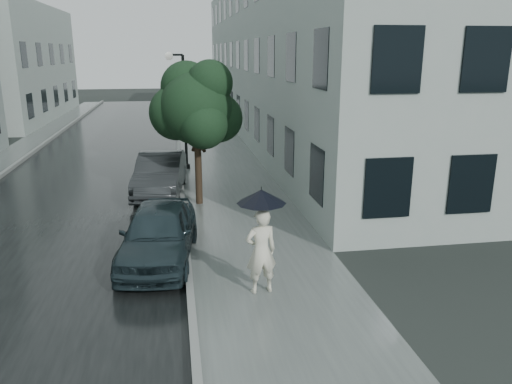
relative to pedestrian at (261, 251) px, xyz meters
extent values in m
plane|color=black|center=(0.13, 0.28, -0.90)|extent=(120.00, 120.00, 0.00)
cube|color=slate|center=(0.38, 12.28, -0.90)|extent=(3.50, 60.00, 0.01)
cube|color=slate|center=(-1.45, 12.28, -0.82)|extent=(0.15, 60.00, 0.15)
cube|color=black|center=(-4.95, 12.28, -0.90)|extent=(6.85, 60.00, 0.00)
cube|color=slate|center=(-8.45, 12.28, -0.82)|extent=(0.15, 60.00, 0.15)
cube|color=#8D9A93|center=(5.63, 19.78, 3.60)|extent=(7.00, 36.00, 9.00)
cube|color=black|center=(2.15, 19.78, 3.60)|extent=(0.08, 32.40, 7.20)
cube|color=#8D9A93|center=(-13.67, 30.28, 3.10)|extent=(7.00, 18.00, 8.00)
cube|color=black|center=(-10.19, 30.28, 3.10)|extent=(0.08, 16.20, 6.40)
imported|color=beige|center=(0.00, 0.00, 0.00)|extent=(0.71, 0.52, 1.78)
cylinder|color=black|center=(0.01, 0.03, 0.56)|extent=(0.02, 0.02, 0.90)
cone|color=black|center=(0.01, 0.03, 1.14)|extent=(1.13, 1.13, 0.28)
cylinder|color=black|center=(0.01, 0.03, 1.30)|extent=(0.02, 0.02, 0.08)
cylinder|color=black|center=(0.01, 0.03, 0.08)|extent=(0.03, 0.03, 0.06)
cylinder|color=#332619|center=(-0.91, 6.47, 0.21)|extent=(0.22, 0.22, 2.22)
sphere|color=#18351F|center=(-0.91, 6.47, 2.19)|extent=(2.26, 2.26, 2.26)
sphere|color=#18351F|center=(-0.21, 6.73, 1.84)|extent=(1.56, 1.56, 1.56)
sphere|color=#18351F|center=(-1.52, 6.82, 2.02)|extent=(1.74, 1.74, 1.74)
sphere|color=#18351F|center=(-0.74, 5.86, 1.75)|extent=(1.47, 1.47, 1.47)
sphere|color=#18351F|center=(-1.17, 6.99, 2.80)|extent=(1.65, 1.65, 1.65)
sphere|color=#18351F|center=(-0.48, 6.30, 2.97)|extent=(1.40, 1.40, 1.40)
cylinder|color=black|center=(-1.16, 11.61, 1.43)|extent=(0.12, 0.12, 4.66)
cylinder|color=black|center=(-1.16, 11.61, -0.80)|extent=(0.28, 0.28, 0.20)
cylinder|color=black|center=(-1.40, 11.56, 3.76)|extent=(0.51, 0.18, 0.08)
sphere|color=silver|center=(-1.70, 11.51, 3.71)|extent=(0.32, 0.32, 0.32)
imported|color=#1B2A2F|center=(-2.09, 2.00, -0.21)|extent=(2.07, 4.15, 1.36)
imported|color=#242729|center=(-2.16, 7.90, -0.20)|extent=(1.90, 4.37, 1.40)
camera|label=1|loc=(-1.62, -9.21, 3.88)|focal=35.00mm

